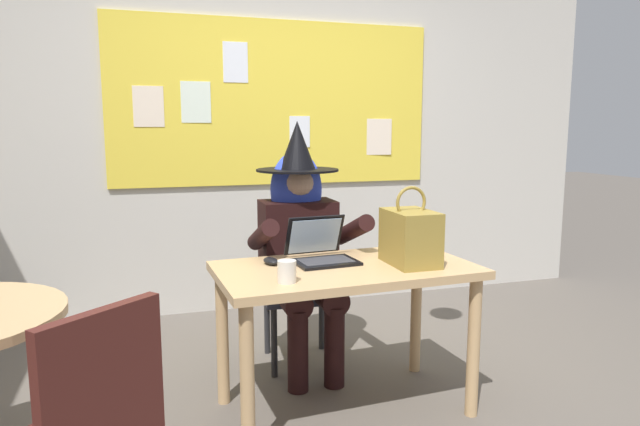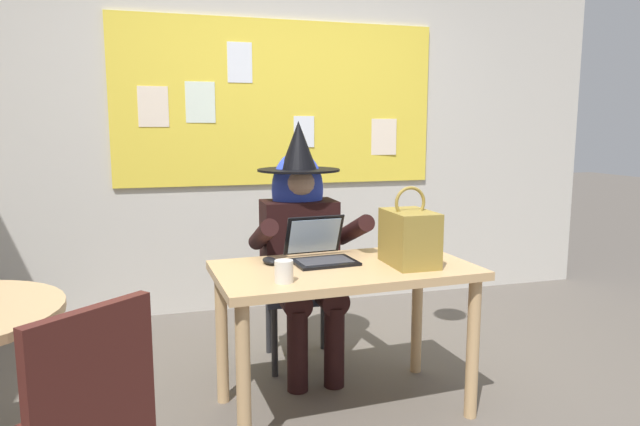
# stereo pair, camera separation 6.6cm
# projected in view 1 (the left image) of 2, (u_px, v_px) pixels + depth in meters

# --- Properties ---
(ground_plane) EXTENTS (24.00, 24.00, 0.00)m
(ground_plane) POSITION_uv_depth(u_px,v_px,m) (358.00, 410.00, 2.77)
(ground_plane) COLOR #5B544C
(wall_back_bulletin) EXTENTS (5.32, 1.93, 2.71)m
(wall_back_bulletin) POSITION_uv_depth(u_px,v_px,m) (275.00, 128.00, 4.25)
(wall_back_bulletin) COLOR beige
(wall_back_bulletin) RESTS_ON ground
(desk_main) EXTENTS (1.25, 0.72, 0.72)m
(desk_main) POSITION_uv_depth(u_px,v_px,m) (346.00, 287.00, 2.70)
(desk_main) COLOR tan
(desk_main) RESTS_ON ground
(chair_at_desk) EXTENTS (0.46, 0.46, 0.89)m
(chair_at_desk) POSITION_uv_depth(u_px,v_px,m) (297.00, 277.00, 3.35)
(chair_at_desk) COLOR #2D3347
(chair_at_desk) RESTS_ON ground
(person_costumed) EXTENTS (0.60, 0.70, 1.41)m
(person_costumed) POSITION_uv_depth(u_px,v_px,m) (300.00, 234.00, 3.19)
(person_costumed) COLOR black
(person_costumed) RESTS_ON ground
(laptop) EXTENTS (0.32, 0.33, 0.22)m
(laptop) POSITION_uv_depth(u_px,v_px,m) (321.00, 251.00, 2.77)
(laptop) COLOR black
(laptop) RESTS_ON desk_main
(computer_mouse) EXTENTS (0.08, 0.12, 0.03)m
(computer_mouse) POSITION_uv_depth(u_px,v_px,m) (271.00, 261.00, 2.71)
(computer_mouse) COLOR black
(computer_mouse) RESTS_ON desk_main
(handbag) EXTENTS (0.20, 0.30, 0.38)m
(handbag) POSITION_uv_depth(u_px,v_px,m) (410.00, 237.00, 2.70)
(handbag) COLOR olive
(handbag) RESTS_ON desk_main
(coffee_mug) EXTENTS (0.08, 0.08, 0.09)m
(coffee_mug) POSITION_uv_depth(u_px,v_px,m) (287.00, 272.00, 2.39)
(coffee_mug) COLOR silver
(coffee_mug) RESTS_ON desk_main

